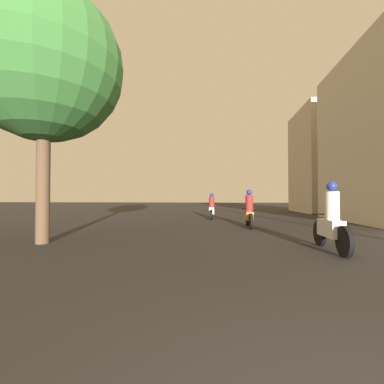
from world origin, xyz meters
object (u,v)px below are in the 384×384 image
at_px(building_right_far, 323,161).
at_px(motorcycle_white, 331,224).
at_px(motorcycle_orange, 249,212).
at_px(street_tree, 44,65).
at_px(motorcycle_silver, 212,208).

bearing_deg(building_right_far, motorcycle_white, -110.90).
bearing_deg(motorcycle_orange, street_tree, -138.93).
distance_m(motorcycle_orange, building_right_far, 14.54).
height_order(motorcycle_white, motorcycle_orange, motorcycle_white).
xyz_separation_m(motorcycle_white, building_right_far, (6.29, 16.47, 3.73)).
height_order(motorcycle_orange, motorcycle_silver, motorcycle_orange).
distance_m(motorcycle_orange, motorcycle_silver, 4.52).
relative_size(motorcycle_white, motorcycle_orange, 1.04).
bearing_deg(motorcycle_white, building_right_far, 74.15).
height_order(building_right_far, street_tree, building_right_far).
bearing_deg(motorcycle_orange, motorcycle_white, -68.07).
bearing_deg(motorcycle_silver, motorcycle_white, -78.43).
distance_m(building_right_far, street_tree, 21.36).
bearing_deg(building_right_far, motorcycle_silver, -141.03).
relative_size(motorcycle_orange, building_right_far, 0.22).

